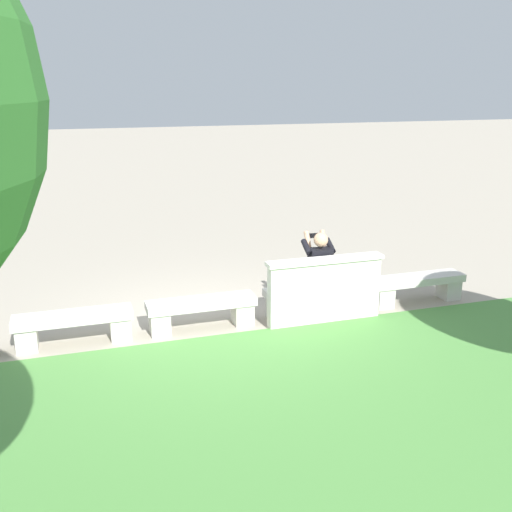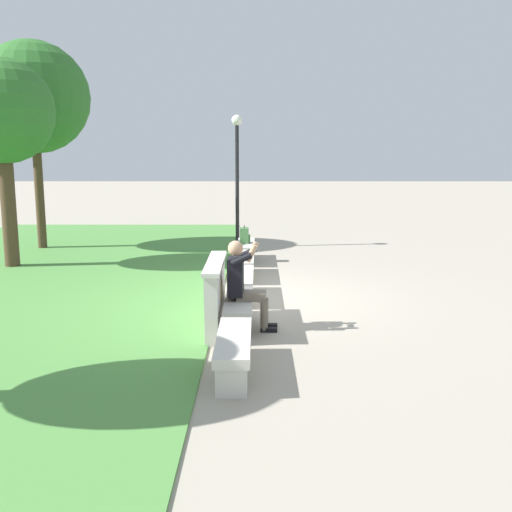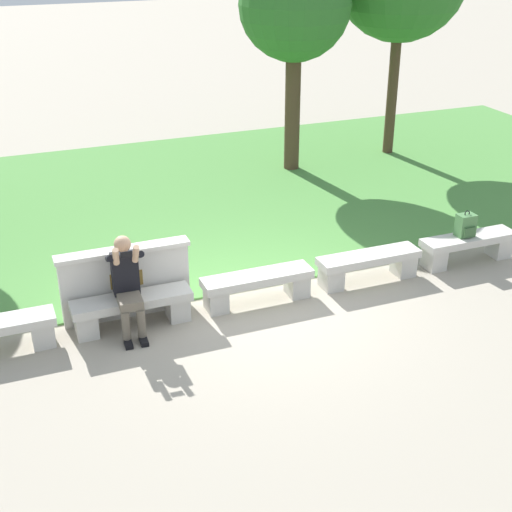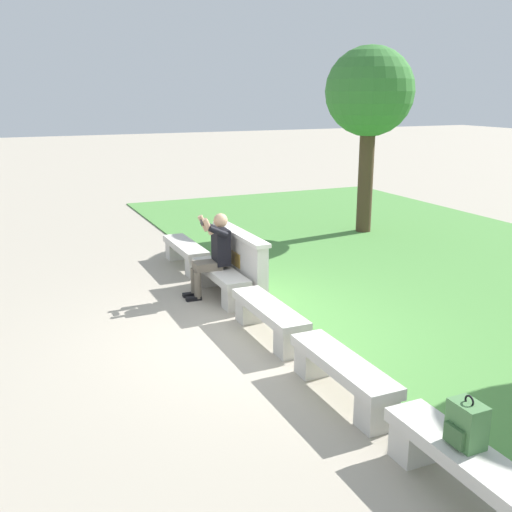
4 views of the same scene
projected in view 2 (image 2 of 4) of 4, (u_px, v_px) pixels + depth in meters
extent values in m
plane|color=#A89E8C|center=(242.00, 298.00, 10.63)|extent=(80.00, 80.00, 0.00)
cube|color=beige|center=(234.00, 341.00, 7.03)|extent=(1.60, 0.40, 0.12)
cube|color=beige|center=(232.00, 379.00, 6.45)|extent=(0.28, 0.34, 0.33)
cube|color=beige|center=(236.00, 343.00, 7.68)|extent=(0.28, 0.34, 0.33)
cube|color=beige|center=(239.00, 303.00, 8.79)|extent=(1.60, 0.40, 0.12)
cube|color=beige|center=(237.00, 330.00, 8.22)|extent=(0.28, 0.34, 0.33)
cube|color=beige|center=(240.00, 307.00, 9.45)|extent=(0.28, 0.34, 0.33)
cube|color=beige|center=(242.00, 277.00, 10.56)|extent=(1.60, 0.40, 0.12)
cube|color=beige|center=(241.00, 298.00, 9.99)|extent=(0.28, 0.34, 0.33)
cube|color=beige|center=(243.00, 282.00, 11.21)|extent=(0.28, 0.34, 0.33)
cube|color=beige|center=(244.00, 259.00, 12.33)|extent=(1.60, 0.40, 0.12)
cube|color=beige|center=(243.00, 276.00, 11.76)|extent=(0.28, 0.34, 0.33)
cube|color=beige|center=(245.00, 264.00, 12.98)|extent=(0.28, 0.34, 0.33)
cube|color=beige|center=(246.00, 245.00, 14.10)|extent=(1.60, 0.40, 0.12)
cube|color=beige|center=(245.00, 259.00, 13.53)|extent=(0.28, 0.34, 0.33)
cube|color=beige|center=(246.00, 250.00, 14.75)|extent=(0.28, 0.34, 0.33)
cube|color=beige|center=(215.00, 297.00, 8.78)|extent=(1.75, 0.18, 0.95)
cube|color=silver|center=(215.00, 263.00, 8.69)|extent=(1.81, 0.24, 0.06)
cube|color=brown|center=(222.00, 289.00, 8.76)|extent=(0.44, 0.02, 0.22)
cube|color=black|center=(269.00, 330.00, 8.69)|extent=(0.11, 0.24, 0.06)
cylinder|color=#6B6051|center=(264.00, 316.00, 8.65)|extent=(0.11, 0.11, 0.42)
cube|color=black|center=(269.00, 326.00, 8.88)|extent=(0.11, 0.24, 0.06)
cylinder|color=#6B6051|center=(265.00, 312.00, 8.85)|extent=(0.11, 0.11, 0.42)
cube|color=#6B6051|center=(251.00, 296.00, 8.71)|extent=(0.32, 0.43, 0.12)
cube|color=black|center=(236.00, 277.00, 8.68)|extent=(0.35, 0.24, 0.56)
sphere|color=tan|center=(235.00, 248.00, 8.60)|extent=(0.22, 0.22, 0.22)
cylinder|color=black|center=(241.00, 260.00, 8.43)|extent=(0.11, 0.31, 0.21)
cylinder|color=tan|center=(252.00, 253.00, 8.48)|extent=(0.11, 0.19, 0.27)
cylinder|color=black|center=(243.00, 255.00, 8.81)|extent=(0.11, 0.31, 0.21)
cylinder|color=tan|center=(253.00, 250.00, 8.72)|extent=(0.09, 0.19, 0.27)
cube|color=black|center=(256.00, 249.00, 8.59)|extent=(0.15, 0.02, 0.08)
cube|color=#4C7F47|center=(244.00, 235.00, 13.99)|extent=(0.28, 0.20, 0.36)
cube|color=#395F35|center=(249.00, 238.00, 14.00)|extent=(0.20, 0.06, 0.16)
torus|color=black|center=(244.00, 227.00, 13.96)|extent=(0.10, 0.02, 0.10)
cylinder|color=#4C3826|center=(8.00, 206.00, 13.25)|extent=(0.32, 0.32, 2.75)
sphere|color=#2D6B28|center=(2.00, 111.00, 12.89)|extent=(2.26, 2.26, 2.26)
cylinder|color=#4C3826|center=(39.00, 191.00, 15.74)|extent=(0.23, 0.23, 3.07)
sphere|color=#2D6B28|center=(33.00, 97.00, 15.32)|extent=(2.85, 2.85, 2.85)
cylinder|color=black|center=(237.00, 187.00, 16.00)|extent=(0.10, 0.10, 3.23)
sphere|color=white|center=(237.00, 120.00, 15.69)|extent=(0.28, 0.28, 0.28)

